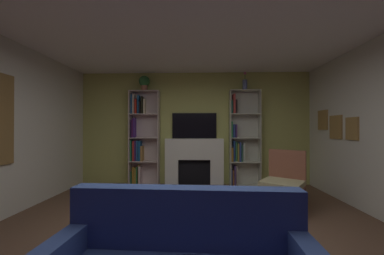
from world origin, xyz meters
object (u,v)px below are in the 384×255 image
(fireplace, at_px, (194,161))
(potted_plant, at_px, (144,82))
(coffee_table, at_px, (187,223))
(vase_with_flowers, at_px, (245,83))
(armchair, at_px, (284,179))
(tv, at_px, (194,126))
(bookshelf_left, at_px, (141,138))
(bookshelf_right, at_px, (241,140))

(fireplace, distance_m, potted_plant, 2.19)
(coffee_table, bearing_deg, vase_with_flowers, 69.07)
(armchair, bearing_deg, tv, 132.40)
(bookshelf_left, height_order, coffee_table, bookshelf_left)
(bookshelf_right, distance_m, armchair, 1.73)
(tv, relative_size, bookshelf_right, 0.47)
(tv, distance_m, potted_plant, 1.56)
(vase_with_flowers, distance_m, armchair, 2.45)
(tv, relative_size, potted_plant, 2.97)
(tv, height_order, potted_plant, potted_plant)
(vase_with_flowers, bearing_deg, tv, 174.18)
(vase_with_flowers, xyz_separation_m, armchair, (0.33, -1.53, -1.88))
(armchair, bearing_deg, coffee_table, -134.30)
(bookshelf_left, height_order, armchair, bookshelf_left)
(potted_plant, bearing_deg, bookshelf_right, 1.34)
(tv, bearing_deg, fireplace, -90.00)
(bookshelf_right, height_order, coffee_table, bookshelf_right)
(potted_plant, height_order, armchair, potted_plant)
(fireplace, height_order, potted_plant, potted_plant)
(fireplace, relative_size, bookshelf_left, 0.66)
(fireplace, height_order, coffee_table, fireplace)
(fireplace, relative_size, coffee_table, 1.86)
(potted_plant, distance_m, coffee_table, 3.86)
(fireplace, height_order, bookshelf_right, bookshelf_right)
(potted_plant, bearing_deg, coffee_table, -69.02)
(bookshelf_right, xyz_separation_m, coffee_table, (-1.09, -3.12, -0.66))
(fireplace, distance_m, vase_with_flowers, 2.15)
(potted_plant, bearing_deg, armchair, -29.69)
(bookshelf_left, xyz_separation_m, coffee_table, (1.26, -3.12, -0.70))
(potted_plant, bearing_deg, tv, 5.83)
(vase_with_flowers, bearing_deg, armchair, -77.84)
(bookshelf_right, relative_size, coffee_table, 2.81)
(armchair, xyz_separation_m, coffee_table, (-1.50, -1.54, -0.10))
(tv, height_order, coffee_table, tv)
(vase_with_flowers, bearing_deg, potted_plant, -179.99)
(fireplace, distance_m, armchair, 2.18)
(bookshelf_left, bearing_deg, fireplace, -0.44)
(fireplace, height_order, bookshelf_left, bookshelf_left)
(potted_plant, height_order, coffee_table, potted_plant)
(tv, xyz_separation_m, coffee_table, (0.00, -3.19, -1.00))
(bookshelf_left, xyz_separation_m, armchair, (2.76, -1.58, -0.60))
(tv, bearing_deg, potted_plant, -174.17)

